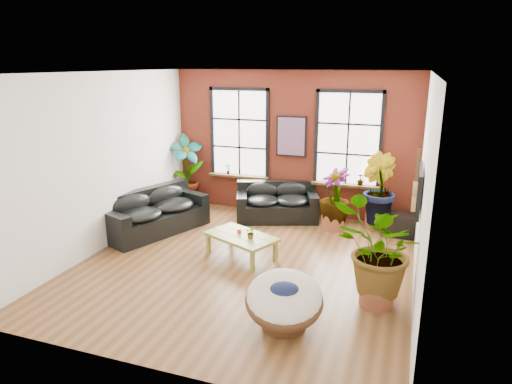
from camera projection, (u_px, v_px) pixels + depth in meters
room at (248, 172)px, 8.26m from camera, size 6.04×6.54×3.54m
sofa_back at (277, 203)px, 10.99m from camera, size 2.11×1.53×0.88m
sofa_left at (154, 213)px, 10.16m from camera, size 1.79×2.56×0.94m
coffee_table at (241, 238)px, 8.83m from camera, size 1.58×1.28×0.53m
papasan_chair at (284, 300)px, 6.44m from camera, size 1.36×1.37×0.83m
poster at (291, 136)px, 10.96m from camera, size 0.74×0.06×0.98m
tv_wall_unit at (418, 191)px, 7.79m from camera, size 0.13×1.86×1.20m
media_box at (401, 225)px, 9.95m from camera, size 0.60×0.51×0.50m
pot_back_left at (187, 200)px, 11.99m from camera, size 0.52×0.52×0.37m
pot_back_right at (375, 221)px, 10.44m from camera, size 0.56×0.56×0.34m
pot_right_wall at (377, 293)px, 7.10m from camera, size 0.68×0.68×0.39m
pot_mid at (333, 221)px, 10.38m from camera, size 0.70×0.70×0.38m
floor_plant_back_left at (187, 169)px, 11.74m from camera, size 1.11×1.08×1.75m
floor_plant_back_right at (377, 188)px, 10.21m from camera, size 1.09×1.12×1.59m
floor_plant_right_wall at (379, 251)px, 6.91m from camera, size 1.74×1.78×1.50m
floor_plant_mid at (335, 196)px, 10.22m from camera, size 1.00×1.00×1.27m
table_plant at (251, 233)px, 8.62m from camera, size 0.22×0.19×0.23m
sill_plant_left at (228, 169)px, 11.68m from camera, size 0.17×0.17×0.27m
sill_plant_right at (360, 179)px, 10.62m from camera, size 0.19×0.19×0.27m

